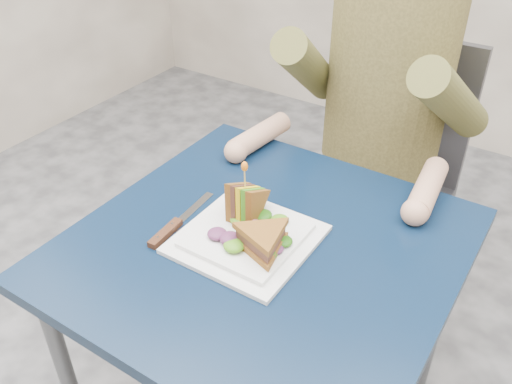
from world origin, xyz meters
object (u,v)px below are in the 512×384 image
Objects in this scene: fork at (206,215)px; plate at (247,238)px; table at (265,270)px; sandwich_upright at (245,204)px; sandwich_flat at (263,240)px; diner at (388,63)px; chair at (385,165)px; knife at (171,228)px.

plate is at bearing -10.68° from fork.
plate is at bearing -151.64° from table.
sandwich_flat is at bearing -38.23° from sandwich_upright.
diner is 4.16× the size of fork.
plate is at bearing -92.55° from chair.
fork is at bearing 169.32° from plate.
plate reaches higher than table.
chair is 0.75m from fork.
sandwich_upright is (-0.09, 0.07, 0.01)m from sandwich_flat.
diner reaches higher than sandwich_flat.
chair is at bearing 87.45° from plate.
knife is (-0.03, -0.08, 0.00)m from fork.
diner is 0.65m from plate.
sandwich_flat is 0.21m from knife.
chair is 0.80m from sandwich_flat.
table is 3.38× the size of knife.
diner reaches higher than fork.
plate is at bearing 155.56° from sandwich_flat.
sandwich_upright is 0.80× the size of fork.
plate is 1.17× the size of knife.
sandwich_flat is at bearing -24.44° from plate.
sandwich_flat is 0.75× the size of knife.
sandwich_upright is at bearing -95.52° from chair.
sandwich_upright reaches higher than sandwich_flat.
diner is 0.60m from sandwich_upright.
chair is 0.84m from knife.
table is 5.25× the size of sandwich_upright.
knife is at bearing -170.93° from sandwich_flat.
chair is 1.25× the size of diner.
sandwich_upright is at bearing 13.96° from fork.
fork reaches higher than table.
diner is 3.36× the size of knife.
table is 1.01× the size of diner.
diner is 0.65m from fork.
diner is at bearing 90.00° from table.
chair is at bearing 90.00° from diner.
sandwich_flat is 1.16× the size of sandwich_upright.
sandwich_upright is at bearing 157.72° from table.
table is 0.13m from sandwich_flat.
table is at bearing -22.28° from sandwich_upright.
sandwich_flat reaches higher than table.
sandwich_flat is 0.92× the size of fork.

